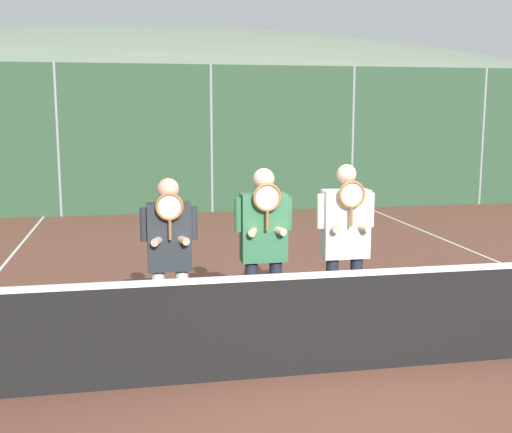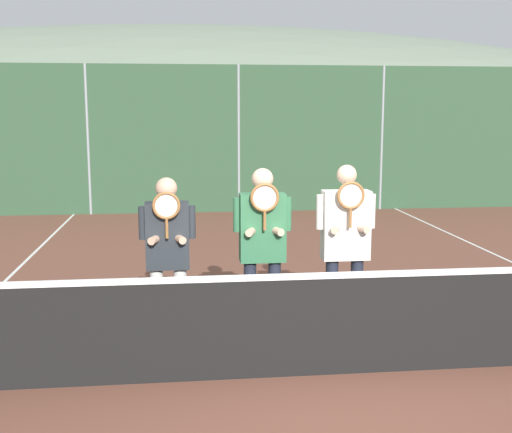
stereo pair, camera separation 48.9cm
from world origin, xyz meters
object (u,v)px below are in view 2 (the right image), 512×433
(car_center, at_px, (392,163))
(car_far_left, at_px, (34,167))
(player_center_left, at_px, (262,241))
(car_left_of_center, at_px, (222,165))
(player_center_right, at_px, (345,239))
(player_leftmost, at_px, (168,249))

(car_center, bearing_deg, car_far_left, -179.28)
(player_center_left, xyz_separation_m, car_far_left, (-4.78, 11.48, -0.20))
(player_center_left, xyz_separation_m, car_left_of_center, (0.29, 11.33, -0.18))
(player_center_left, distance_m, player_center_right, 0.86)
(car_far_left, xyz_separation_m, car_left_of_center, (5.07, -0.16, 0.02))
(player_leftmost, height_order, car_left_of_center, car_left_of_center)
(player_center_left, relative_size, car_far_left, 0.40)
(car_left_of_center, height_order, car_center, car_center)
(player_leftmost, relative_size, player_center_left, 0.96)
(player_leftmost, height_order, car_center, car_center)
(car_left_of_center, xyz_separation_m, car_center, (4.96, 0.28, 0.00))
(car_far_left, height_order, car_center, car_center)
(player_center_right, bearing_deg, player_center_left, 175.64)
(player_leftmost, relative_size, car_center, 0.40)
(player_center_right, bearing_deg, player_leftmost, 179.30)
(player_center_left, bearing_deg, car_left_of_center, 88.53)
(player_center_left, xyz_separation_m, player_center_right, (0.85, -0.07, 0.01))
(car_far_left, bearing_deg, player_center_left, -67.42)
(player_leftmost, bearing_deg, player_center_left, 2.54)
(player_center_right, distance_m, car_center, 12.48)
(player_center_right, relative_size, car_far_left, 0.41)
(player_leftmost, relative_size, car_left_of_center, 0.40)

